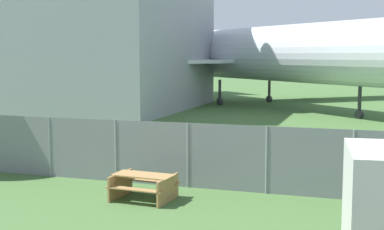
% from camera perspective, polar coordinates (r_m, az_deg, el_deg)
% --- Properties ---
extents(hangar_building, '(28.56, 16.82, 14.63)m').
position_cam_1_polar(hangar_building, '(47.26, -17.71, 8.85)').
color(hangar_building, '#8E939E').
rests_on(hangar_building, ground).
extents(perimeter_fence, '(56.07, 0.07, 2.10)m').
position_cam_1_polar(perimeter_fence, '(17.19, -0.45, -4.31)').
color(perimeter_fence, gray).
rests_on(perimeter_fence, ground).
extents(airplane, '(36.04, 33.09, 13.26)m').
position_cam_1_polar(airplane, '(46.01, 6.68, 6.47)').
color(airplane, silver).
rests_on(airplane, ground).
extents(picnic_bench_near_cabin, '(1.87, 1.53, 0.76)m').
position_cam_1_polar(picnic_bench_near_cabin, '(15.92, -5.19, -7.33)').
color(picnic_bench_near_cabin, '#A37A47').
rests_on(picnic_bench_near_cabin, ground).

